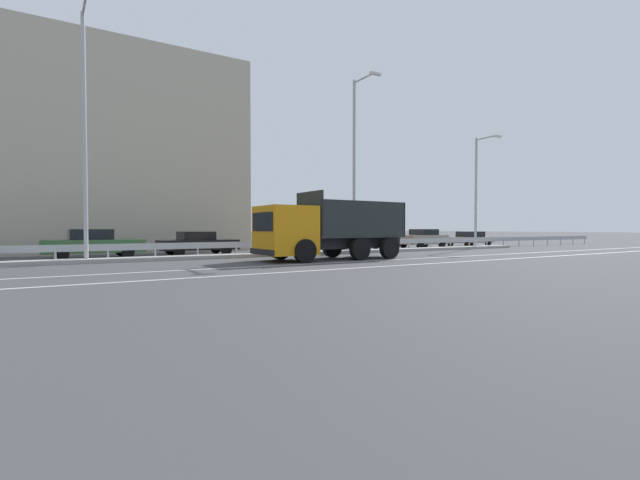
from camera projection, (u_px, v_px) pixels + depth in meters
The scene contains 17 objects.
ground_plane at pixel (340, 258), 22.01m from camera, with size 320.00×320.00×0.00m, color #424244.
lane_strip_0 at pixel (355, 262), 19.31m from camera, with size 63.05×0.16×0.01m, color silver.
lane_strip_1 at pixel (392, 266), 17.13m from camera, with size 63.05×0.16×0.01m, color silver.
median_island at pixel (312, 253), 24.40m from camera, with size 34.68×1.10×0.18m, color gray.
median_guardrail at pixel (304, 244), 25.24m from camera, with size 63.05×0.09×0.78m.
dump_truck at pixel (315, 233), 20.25m from camera, with size 7.61×2.76×3.23m.
median_road_sign at pixel (347, 233), 25.62m from camera, with size 0.73×0.16×2.27m.
street_lamp_1 at pixel (85, 125), 18.34m from camera, with size 0.70×2.69×10.82m.
street_lamp_2 at pixel (356, 159), 25.55m from camera, with size 0.70×2.20×10.38m.
street_lamp_3 at pixel (478, 187), 31.26m from camera, with size 0.71×2.08×8.13m.
parked_car_2 at pixel (93, 244), 21.34m from camera, with size 4.65×2.19×1.47m.
parked_car_3 at pixel (198, 243), 24.17m from camera, with size 4.33×2.08×1.32m.
parked_car_4 at pixel (289, 240), 27.11m from camera, with size 3.98×2.26×1.49m.
parked_car_5 at pixel (367, 239), 29.94m from camera, with size 4.50×2.26×1.51m.
parked_car_6 at pixel (423, 238), 32.85m from camera, with size 3.90×2.03×1.44m.
parked_car_7 at pixel (470, 239), 35.97m from camera, with size 4.45×2.05×1.24m.
background_building_0 at pixel (71, 158), 29.61m from camera, with size 20.94×13.99×12.79m, color #B7AD99.
Camera 1 is at (-12.28, -18.25, 1.51)m, focal length 24.00 mm.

